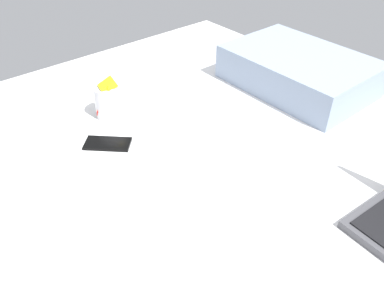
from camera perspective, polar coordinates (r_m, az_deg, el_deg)
name	(u,v)px	position (r cm, az deg, el deg)	size (l,w,h in cm)	color
bed_mattress	(229,174)	(124.41, 5.39, -4.42)	(180.00, 140.00, 18.00)	white
snack_cup	(108,100)	(134.43, -12.08, 6.23)	(9.00, 9.35, 13.95)	silver
cell_phone	(108,144)	(123.53, -12.13, 0.06)	(6.80, 14.00, 0.80)	black
pillow	(298,71)	(154.89, 15.14, 10.23)	(52.00, 36.00, 13.00)	#8C9EB7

